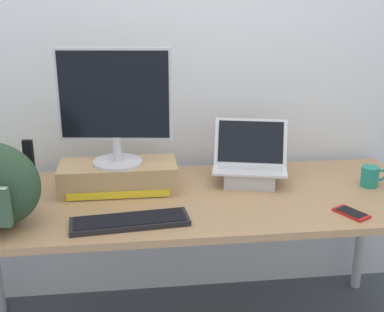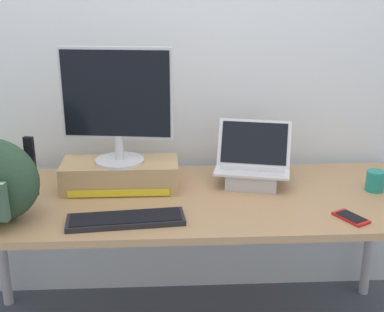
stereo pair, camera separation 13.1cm
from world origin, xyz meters
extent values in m
cube|color=silver|center=(0.00, 0.47, 1.30)|extent=(7.00, 0.10, 2.60)
cube|color=#A87F56|center=(0.00, 0.00, 0.70)|extent=(1.98, 0.74, 0.03)
cylinder|color=#B2B2B7|center=(0.93, 0.31, 0.34)|extent=(0.05, 0.05, 0.68)
cube|color=tan|center=(-0.31, 0.11, 0.77)|extent=(0.50, 0.21, 0.12)
cube|color=yellow|center=(-0.31, 0.00, 0.73)|extent=(0.42, 0.00, 0.03)
cylinder|color=silver|center=(-0.31, 0.11, 0.84)|extent=(0.21, 0.21, 0.01)
cylinder|color=silver|center=(-0.31, 0.11, 0.90)|extent=(0.04, 0.04, 0.11)
cube|color=silver|center=(-0.31, 0.11, 1.13)|extent=(0.47, 0.08, 0.38)
cube|color=black|center=(-0.31, 0.10, 1.13)|extent=(0.44, 0.06, 0.36)
cube|color=#ADADB2|center=(0.27, 0.12, 0.75)|extent=(0.26, 0.24, 0.07)
cube|color=silver|center=(0.27, 0.12, 0.78)|extent=(0.36, 0.28, 0.01)
cube|color=#B7B7BC|center=(0.28, 0.14, 0.79)|extent=(0.30, 0.18, 0.00)
cube|color=silver|center=(0.29, 0.18, 0.89)|extent=(0.34, 0.17, 0.19)
cube|color=black|center=(0.29, 0.18, 0.89)|extent=(0.30, 0.15, 0.17)
cube|color=black|center=(-0.26, -0.23, 0.72)|extent=(0.45, 0.17, 0.02)
cube|color=black|center=(-0.26, -0.23, 0.73)|extent=(0.42, 0.15, 0.00)
cube|color=black|center=(-0.63, -0.08, 0.89)|extent=(0.04, 0.03, 0.24)
cylinder|color=#1E7F70|center=(0.79, 0.02, 0.76)|extent=(0.08, 0.08, 0.09)
torus|color=#1E7F70|center=(0.84, 0.02, 0.76)|extent=(0.06, 0.01, 0.06)
cube|color=red|center=(0.59, -0.25, 0.72)|extent=(0.13, 0.15, 0.01)
cube|color=black|center=(0.59, -0.25, 0.72)|extent=(0.11, 0.12, 0.00)
camera|label=1|loc=(-0.23, -1.96, 1.58)|focal=47.79mm
camera|label=2|loc=(-0.10, -1.98, 1.58)|focal=47.79mm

